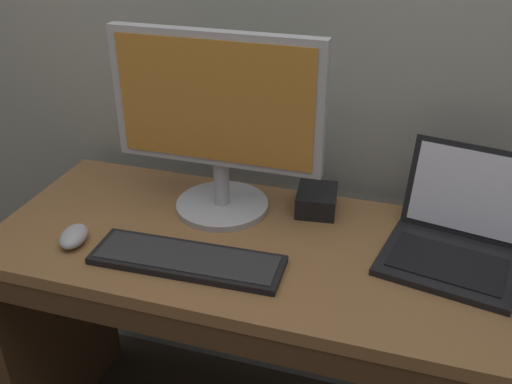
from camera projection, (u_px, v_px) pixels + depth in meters
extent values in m
cube|color=olive|center=(291.00, 253.00, 1.40)|extent=(1.50, 0.57, 0.03)
cube|color=#4E351E|center=(60.00, 318.00, 1.78)|extent=(0.04, 0.52, 0.76)
cube|color=#4E351E|center=(259.00, 345.00, 1.20)|extent=(1.44, 0.02, 0.07)
cube|color=black|center=(448.00, 263.00, 1.33)|extent=(0.34, 0.29, 0.02)
cube|color=black|center=(448.00, 263.00, 1.31)|extent=(0.28, 0.20, 0.00)
cube|color=black|center=(469.00, 191.00, 1.38)|extent=(0.30, 0.12, 0.22)
cube|color=silver|center=(469.00, 192.00, 1.38)|extent=(0.27, 0.10, 0.19)
cylinder|color=#B7B7BC|center=(222.00, 205.00, 1.56)|extent=(0.25, 0.25, 0.02)
cylinder|color=#B7B7BC|center=(222.00, 182.00, 1.52)|extent=(0.04, 0.04, 0.13)
cube|color=#B7B7BC|center=(216.00, 100.00, 1.40)|extent=(0.54, 0.03, 0.34)
cube|color=#C67F2D|center=(214.00, 103.00, 1.38)|extent=(0.50, 0.00, 0.30)
cube|color=black|center=(187.00, 260.00, 1.34)|extent=(0.46, 0.15, 0.02)
cube|color=#2D2D30|center=(187.00, 257.00, 1.33)|extent=(0.43, 0.13, 0.00)
ellipsoid|color=#B7B7BC|center=(74.00, 236.00, 1.40)|extent=(0.08, 0.11, 0.04)
cube|color=black|center=(317.00, 200.00, 1.54)|extent=(0.12, 0.14, 0.06)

